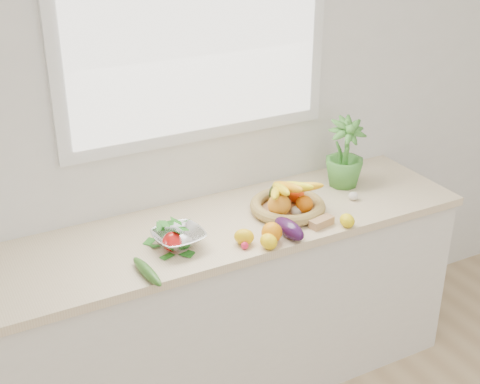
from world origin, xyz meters
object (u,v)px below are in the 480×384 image
eggplant (289,229)px  cucumber (147,271)px  colander_with_spinach (178,234)px  apple (172,242)px  fruit_basket (287,202)px  potted_herb (345,153)px

eggplant → cucumber: eggplant is taller
cucumber → colander_with_spinach: 0.25m
apple → eggplant: bearing=-14.8°
eggplant → colander_with_spinach: bearing=162.3°
colander_with_spinach → apple: bearing=-156.5°
cucumber → fruit_basket: fruit_basket is taller
cucumber → fruit_basket: size_ratio=0.63×
potted_herb → fruit_basket: bearing=-163.5°
potted_herb → cucumber: bearing=-164.4°
apple → eggplant: 0.50m
eggplant → colander_with_spinach: size_ratio=0.83×
fruit_basket → apple: bearing=-173.4°
cucumber → colander_with_spinach: size_ratio=1.03×
cucumber → potted_herb: (1.17, 0.33, 0.15)m
fruit_basket → potted_herb: bearing=16.5°
potted_herb → colander_with_spinach: potted_herb is taller
eggplant → fruit_basket: size_ratio=0.51×
cucumber → eggplant: bearing=0.7°
eggplant → cucumber: bearing=-179.3°
cucumber → colander_with_spinach: colander_with_spinach is taller
eggplant → potted_herb: 0.62m
apple → colander_with_spinach: 0.04m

